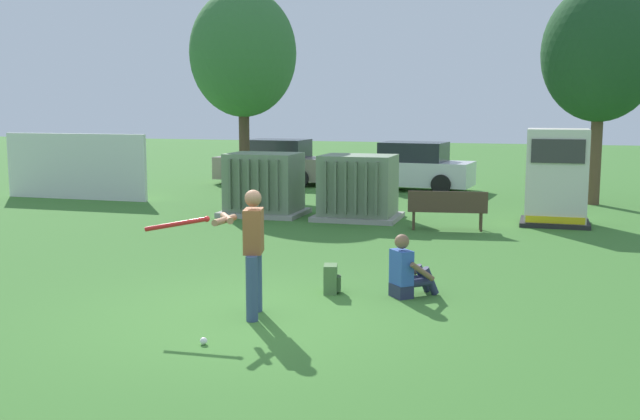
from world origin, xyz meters
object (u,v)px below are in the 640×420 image
object	(u,v)px
batter	(249,246)
seated_spectator	(407,272)
transformer_west	(264,185)
sports_ball	(204,341)
parked_car_left_of_center	(410,168)
generator_enclosure	(556,178)
transformer_mid_west	(358,188)
backpack	(331,279)
parked_car_leftmost	(275,163)
park_bench	(447,207)

from	to	relation	value
batter	seated_spectator	bearing A→B (deg)	41.40
transformer_west	sports_ball	size ratio (longest dim) A/B	23.33
batter	parked_car_left_of_center	world-z (taller)	batter
generator_enclosure	batter	bearing A→B (deg)	-113.48
transformer_mid_west	generator_enclosure	size ratio (longest dim) A/B	0.91
transformer_west	backpack	distance (m)	8.41
parked_car_left_of_center	backpack	bearing A→B (deg)	-85.10
sports_ball	backpack	distance (m)	2.97
transformer_mid_west	parked_car_left_of_center	xyz separation A→B (m)	(0.15, 6.88, -0.04)
generator_enclosure	backpack	world-z (taller)	generator_enclosure
transformer_west	parked_car_leftmost	bearing A→B (deg)	107.73
parked_car_left_of_center	park_bench	bearing A→B (deg)	-74.42
transformer_mid_west	backpack	size ratio (longest dim) A/B	4.77
park_bench	parked_car_left_of_center	world-z (taller)	parked_car_left_of_center
park_bench	parked_car_left_of_center	xyz separation A→B (m)	(-2.22, 7.94, 0.22)
generator_enclosure	park_bench	distance (m)	2.92
transformer_mid_west	parked_car_left_of_center	bearing A→B (deg)	88.75
park_bench	backpack	xyz separation A→B (m)	(-0.99, -6.33, -0.32)
transformer_west	backpack	world-z (taller)	transformer_west
transformer_mid_west	batter	size ratio (longest dim) A/B	1.21
transformer_mid_west	parked_car_left_of_center	world-z (taller)	same
transformer_mid_west	sports_ball	world-z (taller)	transformer_mid_west
transformer_mid_west	parked_car_leftmost	world-z (taller)	same
sports_ball	transformer_mid_west	bearing A→B (deg)	93.22
transformer_mid_west	parked_car_leftmost	bearing A→B (deg)	123.33
transformer_west	seated_spectator	world-z (taller)	transformer_west
batter	backpack	bearing A→B (deg)	64.85
backpack	parked_car_leftmost	world-z (taller)	parked_car_leftmost
park_bench	parked_car_leftmost	bearing A→B (deg)	130.48
generator_enclosure	batter	xyz separation A→B (m)	(-4.10, -9.43, -0.16)
transformer_mid_west	seated_spectator	size ratio (longest dim) A/B	2.18
transformer_west	sports_ball	xyz separation A→B (m)	(3.11, -10.28, -0.74)
transformer_west	generator_enclosure	world-z (taller)	generator_enclosure
seated_spectator	parked_car_leftmost	bearing A→B (deg)	116.77
transformer_west	backpack	size ratio (longest dim) A/B	4.77
park_bench	seated_spectator	distance (m)	6.21
batter	seated_spectator	world-z (taller)	batter
sports_ball	parked_car_left_of_center	world-z (taller)	parked_car_left_of_center
transformer_mid_west	parked_car_leftmost	size ratio (longest dim) A/B	0.49
sports_ball	park_bench	bearing A→B (deg)	78.98
transformer_west	batter	distance (m)	9.51
seated_spectator	parked_car_leftmost	xyz separation A→B (m)	(-7.43, 14.73, 0.38)
generator_enclosure	backpack	xyz separation A→B (m)	(-3.38, -7.90, -0.92)
transformer_west	sports_ball	bearing A→B (deg)	-73.16
transformer_mid_west	batter	distance (m)	8.94
generator_enclosure	seated_spectator	bearing A→B (deg)	-105.96
generator_enclosure	sports_ball	xyz separation A→B (m)	(-4.17, -10.75, -1.09)
transformer_mid_west	backpack	xyz separation A→B (m)	(1.37, -7.38, -0.57)
park_bench	sports_ball	distance (m)	9.37
generator_enclosure	transformer_mid_west	bearing A→B (deg)	-173.83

